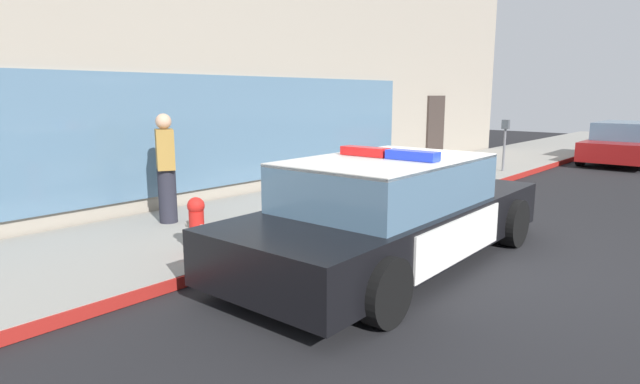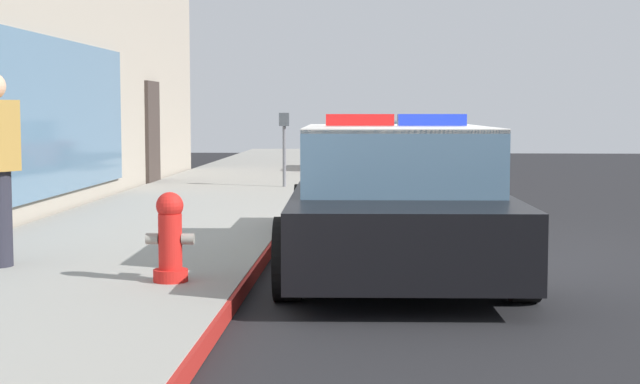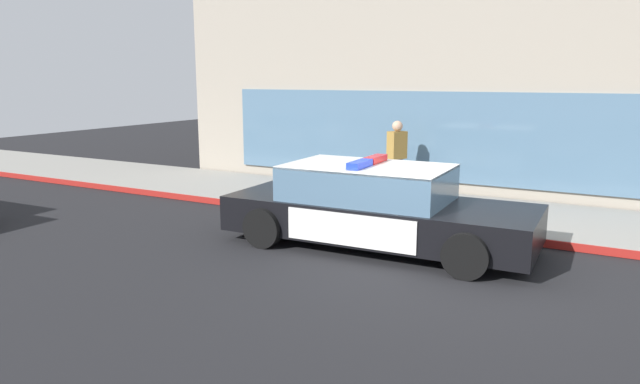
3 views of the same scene
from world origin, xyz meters
The scene contains 7 objects.
ground centered at (0.00, 0.00, 0.00)m, with size 48.00×48.00×0.00m, color black.
sidewalk centered at (0.00, 3.45, 0.07)m, with size 48.00×3.14×0.15m, color gray.
curb_red_paint centered at (0.00, 1.87, 0.08)m, with size 28.80×0.04×0.14m, color maroon.
police_cruiser centered at (-1.27, 0.60, 0.68)m, with size 5.20×2.22×1.49m.
fire_hydrant centered at (-2.94, 2.45, 0.50)m, with size 0.34×0.39×0.73m.
car_down_street centered at (11.85, 0.51, 0.63)m, with size 4.59×2.07×1.29m.
parking_meter centered at (6.72, 2.36, 1.08)m, with size 0.12×0.18×1.34m.
Camera 2 is at (-10.45, 0.87, 1.52)m, focal length 53.34 mm.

